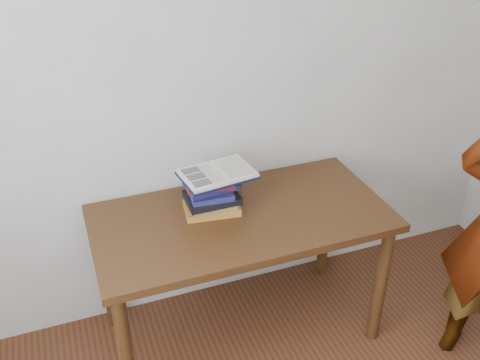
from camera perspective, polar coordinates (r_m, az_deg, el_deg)
name	(u,v)px	position (r m, az deg, el deg)	size (l,w,h in m)	color
desk	(241,232)	(2.54, 0.16, -5.56)	(1.37, 0.69, 0.74)	#472811
book_stack	(211,195)	(2.46, -3.08, -1.63)	(0.27, 0.20, 0.18)	#A15624
open_book	(217,174)	(2.42, -2.42, 0.68)	(0.35, 0.27, 0.03)	black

